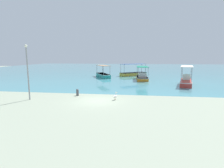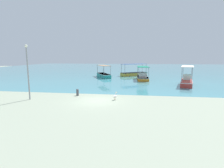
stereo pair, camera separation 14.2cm
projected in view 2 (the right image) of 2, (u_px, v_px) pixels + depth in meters
ground at (97, 101)px, 17.57m from camera, size 120.00×120.00×0.00m
harbor_water at (126, 69)px, 64.53m from camera, size 110.00×90.00×0.00m
fishing_boat_near_left at (187, 81)px, 27.12m from camera, size 3.18×6.18×2.96m
fishing_boat_outer at (143, 77)px, 33.26m from camera, size 2.23×5.81×2.52m
fishing_boat_far_right at (104, 75)px, 37.71m from camera, size 4.16×6.14×2.54m
fishing_boat_center at (134, 73)px, 40.87m from camera, size 6.33×5.23×2.72m
pelican at (115, 96)px, 17.79m from camera, size 0.49×0.76×0.80m
lamp_post at (28, 69)px, 17.56m from camera, size 0.28×0.28×5.56m
mooring_bollard at (78, 92)px, 19.76m from camera, size 0.29×0.29×0.77m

